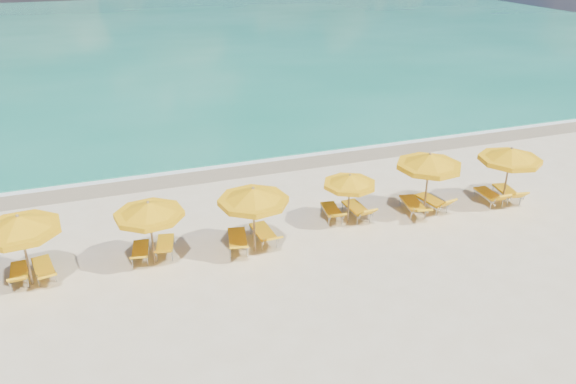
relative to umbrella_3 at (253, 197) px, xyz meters
name	(u,v)px	position (x,y,z in m)	size (l,w,h in m)	color
ground_plane	(301,237)	(1.94, 0.39, -2.15)	(120.00, 120.00, 0.00)	beige
ocean	(147,36)	(1.94, 48.39, -2.15)	(120.00, 80.00, 0.30)	#167C62
wet_sand_band	(247,167)	(1.94, 7.79, -2.15)	(120.00, 2.60, 0.01)	tan
foam_line	(243,161)	(1.94, 8.59, -2.15)	(120.00, 1.20, 0.03)	white
whitecap_near	(108,123)	(-4.06, 17.39, -2.15)	(14.00, 0.36, 0.05)	white
whitecap_far	(288,78)	(9.94, 24.39, -2.15)	(18.00, 0.30, 0.05)	white
umbrella_1	(19,225)	(-7.39, 0.40, 0.02)	(3.16, 3.16, 2.55)	#9D7B4E
umbrella_2	(149,211)	(-3.48, 0.37, -0.12)	(2.85, 2.85, 2.38)	#9D7B4E
umbrella_3	(253,197)	(0.00, 0.00, 0.00)	(2.95, 2.95, 2.52)	#9D7B4E
umbrella_4	(350,181)	(4.06, 0.84, -0.37)	(2.24, 2.24, 2.09)	#9D7B4E
umbrella_5	(429,162)	(7.33, 0.56, 0.09)	(3.16, 3.16, 2.63)	#9D7B4E
umbrella_6	(510,156)	(10.87, 0.16, 0.03)	(2.90, 2.90, 2.55)	#9D7B4E
lounger_1_left	(20,276)	(-7.75, 0.72, -1.94)	(0.63, 1.72, 0.74)	#A5A8AD
lounger_1_right	(44,271)	(-7.02, 0.76, -1.94)	(0.91, 1.90, 0.65)	#A5A8AD
lounger_2_left	(141,254)	(-3.89, 0.82, -1.95)	(0.81, 1.76, 0.69)	#A5A8AD
lounger_2_right	(165,248)	(-3.03, 0.91, -1.94)	(0.92, 1.84, 0.73)	#A5A8AD
lounger_3_left	(238,243)	(-0.54, 0.33, -1.91)	(1.04, 2.10, 0.81)	#A5A8AD
lounger_3_right	(264,236)	(0.51, 0.52, -1.92)	(0.74, 1.98, 0.78)	#A5A8AD
lounger_4_left	(332,214)	(3.61, 1.38, -1.93)	(0.83, 1.87, 0.75)	#A5A8AD
lounger_4_right	(357,212)	(4.59, 1.15, -1.91)	(0.70, 1.92, 0.86)	#A5A8AD
lounger_5_left	(413,208)	(6.91, 0.73, -1.91)	(1.01, 2.11, 0.76)	#A5A8AD
lounger_5_right	(432,204)	(7.82, 0.75, -1.92)	(0.91, 1.91, 0.88)	#A5A8AD
lounger_6_left	(489,198)	(10.43, 0.49, -1.92)	(0.73, 1.86, 0.84)	#A5A8AD
lounger_6_right	(507,195)	(11.33, 0.46, -1.91)	(0.96, 1.97, 0.86)	#A5A8AD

